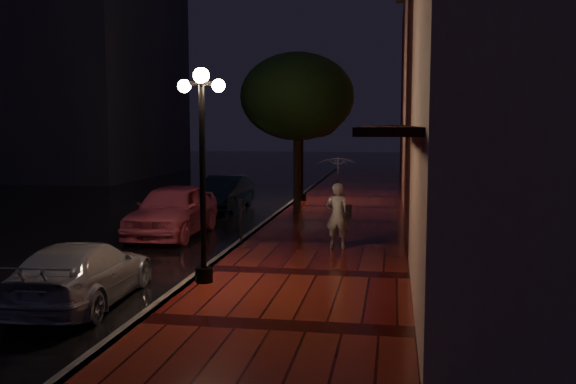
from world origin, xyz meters
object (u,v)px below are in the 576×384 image
Objects in this scene: street_tree at (297,99)px; woman_with_umbrella at (338,188)px; pink_car at (173,210)px; silver_car at (82,273)px; streetlamp_near at (202,162)px; parking_meter at (241,217)px; navy_car at (225,193)px; streetlamp_far at (302,142)px.

woman_with_umbrella is at bearing -73.18° from street_tree.
woman_with_umbrella is at bearing -20.65° from pink_car.
pink_car is 1.94× the size of woman_with_umbrella.
woman_with_umbrella is at bearing -131.99° from silver_car.
pink_car is (-3.02, -5.07, -3.46)m from street_tree.
streetlamp_near reaches higher than parking_meter.
streetlamp_near is 1.06× the size of silver_car.
navy_car is (-3.01, 0.92, -3.58)m from street_tree.
silver_car is at bearing -143.72° from streetlamp_near.
street_tree is 7.69m from woman_with_umbrella.
pink_car is at bearing -108.89° from streetlamp_far.
pink_car is (-2.77, -8.08, -1.81)m from streetlamp_far.
parking_meter is (-0.20, 4.05, -1.71)m from streetlamp_near.
street_tree is (0.26, 10.99, 1.64)m from streetlamp_near.
pink_car is at bearing -87.27° from silver_car.
pink_car is at bearing -13.36° from woman_with_umbrella.
navy_car is at bearing 162.94° from street_tree.
streetlamp_far is 8.73m from pink_car.
navy_car is (-2.75, -2.08, -1.94)m from streetlamp_far.
street_tree reaches higher than streetlamp_far.
streetlamp_near is 14.00m from streetlamp_far.
parking_meter is (2.57, -1.87, 0.11)m from pink_car.
streetlamp_far reaches higher than parking_meter.
silver_car is at bearing -89.43° from parking_meter.
pink_car is at bearing -120.80° from street_tree.
navy_car is (0.01, 6.00, -0.12)m from pink_car.
silver_car is (-1.92, -15.41, -2.01)m from streetlamp_far.
woman_with_umbrella is (5.11, -7.88, 1.06)m from navy_car.
streetlamp_far is 10.27m from woman_with_umbrella.
woman_with_umbrella reaches higher than pink_car.
woman_with_umbrella is at bearing -55.27° from navy_car.
streetlamp_near is at bearing -65.47° from pink_car.
streetlamp_far is 3.51× the size of parking_meter.
parking_meter is at bearing 6.52° from woman_with_umbrella.
streetlamp_far is at bearing -100.94° from silver_car.
street_tree reaches higher than pink_car.
streetlamp_far is 3.44m from street_tree.
street_tree reaches higher than woman_with_umbrella.
streetlamp_far is 10.10m from parking_meter.
streetlamp_far reaches higher than pink_car.
street_tree is 6.84m from pink_car.
streetlamp_near reaches higher than silver_car.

